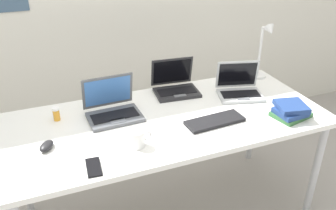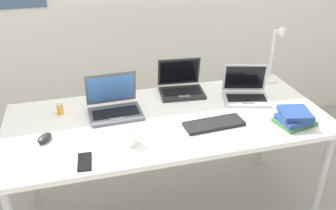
{
  "view_description": "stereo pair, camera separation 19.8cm",
  "coord_description": "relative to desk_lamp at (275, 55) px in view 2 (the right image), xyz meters",
  "views": [
    {
      "loc": [
        -0.64,
        -1.62,
        1.75
      ],
      "look_at": [
        0.0,
        0.0,
        0.82
      ],
      "focal_mm": 38.1,
      "sensor_mm": 36.0,
      "label": 1
    },
    {
      "loc": [
        -0.45,
        -1.69,
        1.75
      ],
      "look_at": [
        0.0,
        0.0,
        0.82
      ],
      "focal_mm": 38.1,
      "sensor_mm": 36.0,
      "label": 2
    }
  ],
  "objects": [
    {
      "name": "computer_mouse",
      "position": [
        -1.46,
        -0.34,
        -0.18
      ],
      "size": [
        0.1,
        0.11,
        0.03
      ],
      "primitive_type": "ellipsoid",
      "rotation": [
        0.0,
        0.0,
        -0.54
      ],
      "color": "black",
      "rests_on": "desk"
    },
    {
      "name": "coffee_mug",
      "position": [
        -1.04,
        -0.48,
        -0.15
      ],
      "size": [
        0.11,
        0.08,
        0.09
      ],
      "color": "white",
      "rests_on": "desk"
    },
    {
      "name": "laptop_by_keyboard",
      "position": [
        -0.64,
        0.02,
        -0.15
      ],
      "size": [
        0.29,
        0.25,
        0.21
      ],
      "color": "#232326",
      "rests_on": "desk"
    },
    {
      "name": "desk_lamp",
      "position": [
        0.0,
        0.0,
        0.0
      ],
      "size": [
        0.12,
        0.18,
        0.4
      ],
      "color": "white",
      "rests_on": "desk"
    },
    {
      "name": "laptop_front_left",
      "position": [
        -0.27,
        -0.17,
        -0.15
      ],
      "size": [
        0.32,
        0.28,
        0.2
      ],
      "color": "#B7BABC",
      "rests_on": "desk"
    },
    {
      "name": "book_stack",
      "position": [
        -0.15,
        -0.52,
        -0.16
      ],
      "size": [
        0.23,
        0.19,
        0.08
      ],
      "color": "#336638",
      "rests_on": "desk"
    },
    {
      "name": "laptop_far_corner",
      "position": [
        -1.08,
        -0.14,
        -0.15
      ],
      "size": [
        0.3,
        0.26,
        0.22
      ],
      "color": "#515459",
      "rests_on": "desk"
    },
    {
      "name": "external_keyboard",
      "position": [
        -0.58,
        -0.42,
        -0.19
      ],
      "size": [
        0.34,
        0.14,
        0.02
      ],
      "primitive_type": "cube",
      "rotation": [
        0.0,
        0.0,
        0.06
      ],
      "color": "black",
      "rests_on": "desk"
    },
    {
      "name": "cell_phone",
      "position": [
        -1.28,
        -0.58,
        -0.19
      ],
      "size": [
        0.07,
        0.14,
        0.01
      ],
      "primitive_type": "cube",
      "rotation": [
        0.0,
        0.0,
        -0.08
      ],
      "color": "black",
      "rests_on": "desk"
    },
    {
      "name": "pill_bottle",
      "position": [
        -1.39,
        -0.08,
        -0.16
      ],
      "size": [
        0.04,
        0.04,
        0.08
      ],
      "color": "gold",
      "rests_on": "desk"
    },
    {
      "name": "desk",
      "position": [
        -0.8,
        -0.28,
        -0.25
      ],
      "size": [
        1.8,
        0.8,
        0.74
      ],
      "color": "white",
      "rests_on": "ground_plane"
    }
  ]
}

